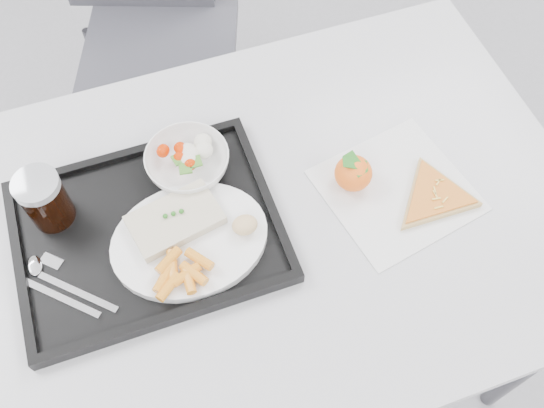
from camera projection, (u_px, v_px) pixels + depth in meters
room at (379, 111)px, 0.37m from camera, size 6.04×7.04×2.84m
table at (254, 237)px, 1.13m from camera, size 1.20×0.80×0.75m
chair at (148, 10)px, 1.65m from camera, size 0.54×0.55×0.93m
tray at (148, 232)px, 1.05m from camera, size 0.45×0.35×0.03m
dinner_plate at (190, 240)px, 1.03m from camera, size 0.27×0.27×0.02m
fish_fillet at (175, 220)px, 1.03m from camera, size 0.17×0.12×0.03m
bread_roll at (245, 225)px, 1.02m from camera, size 0.05×0.05×0.03m
salad_bowl at (188, 162)px, 1.09m from camera, size 0.15×0.15×0.05m
cola_glass at (45, 199)px, 1.02m from camera, size 0.08×0.08×0.11m
cutlery at (56, 282)px, 1.00m from camera, size 0.14×0.15×0.01m
napkin at (396, 190)px, 1.11m from camera, size 0.29×0.28×0.00m
tangerine at (353, 173)px, 1.09m from camera, size 0.08×0.08×0.07m
pizza_slice at (434, 196)px, 1.09m from camera, size 0.25×0.25×0.02m
carrot_pile at (180, 272)px, 0.98m from camera, size 0.11×0.09×0.02m
salad_contents at (189, 153)px, 1.09m from camera, size 0.10×0.08×0.03m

